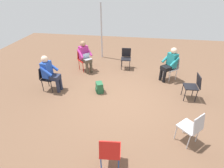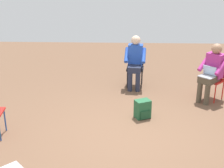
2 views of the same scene
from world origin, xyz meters
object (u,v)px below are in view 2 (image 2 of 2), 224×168
Objects in this scene: person_in_blue at (135,59)px; chair_northeast at (215,77)px; chair_north at (135,65)px; person_with_laptop at (212,70)px; backpack_near_laptop_user at (142,110)px.

chair_northeast is at bearing 166.28° from person_in_blue.
chair_north is 0.69× the size of person_with_laptop.
person_with_laptop is at bearing 90.00° from chair_northeast.
person_in_blue reaches higher than chair_northeast.
person_with_laptop and person_in_blue have the same top height.
person_with_laptop is (-0.12, -0.12, 0.20)m from chair_northeast.
person_with_laptop is at bearing 156.24° from chair_north.
backpack_near_laptop_user is (0.09, -1.78, -0.34)m from chair_north.
chair_northeast is 1.94m from backpack_near_laptop_user.
backpack_near_laptop_user is at bearing 98.25° from chair_north.
backpack_near_laptop_user is (-1.50, -0.90, -0.53)m from person_with_laptop.
chair_north is 1.00× the size of chair_northeast.
chair_northeast is 0.69× the size of person_in_blue.
chair_north is 1.82m from person_with_laptop.
person_with_laptop is 1.75m from person_in_blue.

